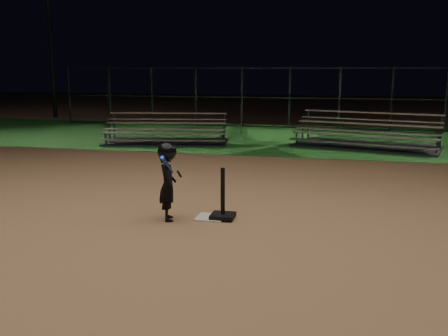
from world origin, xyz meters
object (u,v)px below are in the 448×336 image
at_px(batting_tee, 223,208).
at_px(bleacher_right, 366,140).
at_px(bleacher_left, 166,137).
at_px(child_batter, 168,179).
at_px(home_plate, 210,217).
at_px(light_pole_left, 48,16).

xyz_separation_m(batting_tee, bleacher_right, (2.66, 8.39, 0.04)).
bearing_deg(bleacher_left, bleacher_right, -5.33).
bearing_deg(child_batter, bleacher_right, -45.17).
xyz_separation_m(home_plate, child_batter, (-0.65, -0.24, 0.67)).
height_order(home_plate, bleacher_left, bleacher_left).
relative_size(child_batter, light_pole_left, 0.15).
xyz_separation_m(home_plate, bleacher_left, (-3.55, 7.87, 0.19)).
relative_size(home_plate, child_batter, 0.35).
distance_m(bleacher_left, bleacher_right, 6.44).
xyz_separation_m(child_batter, bleacher_left, (-2.90, 8.11, -0.48)).
distance_m(home_plate, bleacher_right, 8.88).
bearing_deg(batting_tee, bleacher_left, 115.54).
height_order(bleacher_left, light_pole_left, light_pole_left).
height_order(home_plate, batting_tee, batting_tee).
relative_size(child_batter, bleacher_left, 0.30).
relative_size(bleacher_left, bleacher_right, 0.89).
xyz_separation_m(bleacher_left, light_pole_left, (-8.45, 7.07, 4.75)).
relative_size(home_plate, bleacher_right, 0.09).
height_order(bleacher_right, light_pole_left, light_pole_left).
xyz_separation_m(home_plate, light_pole_left, (-12.00, 14.94, 4.93)).
xyz_separation_m(batting_tee, light_pole_left, (-12.21, 14.94, 4.77)).
bearing_deg(bleacher_left, home_plate, -75.80).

